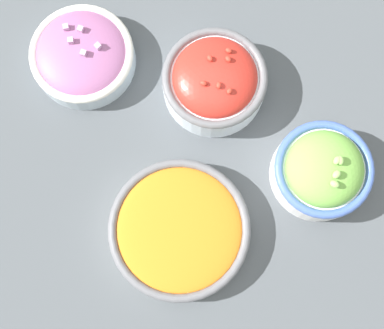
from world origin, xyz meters
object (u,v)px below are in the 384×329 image
at_px(bowl_lettuce, 322,170).
at_px(bowl_red_onion, 82,55).
at_px(bowl_carrots, 179,230).
at_px(bowl_cherry_tomatoes, 212,80).

height_order(bowl_lettuce, bowl_red_onion, bowl_lettuce).
xyz_separation_m(bowl_red_onion, bowl_carrots, (0.20, -0.21, -0.00)).
bearing_deg(bowl_cherry_tomatoes, bowl_red_onion, -177.62).
relative_size(bowl_lettuce, bowl_red_onion, 0.90).
relative_size(bowl_lettuce, bowl_carrots, 0.70).
bearing_deg(bowl_lettuce, bowl_cherry_tomatoes, 154.27).
distance_m(bowl_lettuce, bowl_red_onion, 0.38).
distance_m(bowl_red_onion, bowl_carrots, 0.29).
bearing_deg(bowl_red_onion, bowl_lettuce, -11.94).
xyz_separation_m(bowl_lettuce, bowl_red_onion, (-0.38, 0.08, -0.01)).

